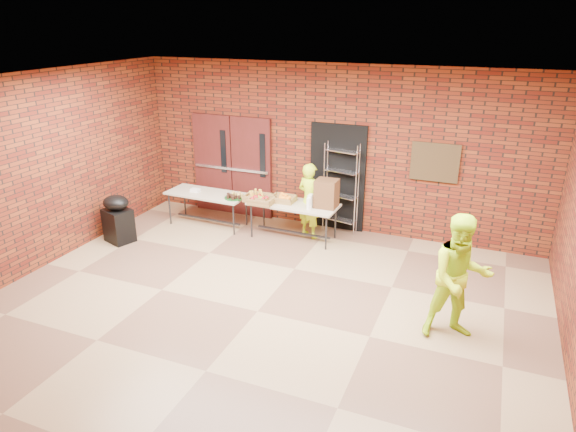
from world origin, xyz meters
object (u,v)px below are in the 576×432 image
object	(u,v)px
wire_rack	(341,188)
coffee_dispenser	(326,193)
table_left	(207,196)
volunteer_woman	(310,201)
table_right	(293,206)
volunteer_man	(460,278)
covered_grill	(118,219)

from	to	relation	value
wire_rack	coffee_dispenser	bearing A→B (deg)	-86.87
table_left	volunteer_woman	world-z (taller)	volunteer_woman
table_right	volunteer_man	world-z (taller)	volunteer_man
coffee_dispenser	volunteer_woman	size ratio (longest dim) A/B	0.36
table_right	covered_grill	bearing A→B (deg)	-153.05
wire_rack	volunteer_woman	xyz separation A→B (m)	(-0.47, -0.46, -0.16)
wire_rack	table_right	xyz separation A→B (m)	(-0.73, -0.65, -0.25)
table_right	volunteer_man	size ratio (longest dim) A/B	1.00
volunteer_woman	wire_rack	bearing A→B (deg)	-113.96
table_right	volunteer_man	xyz separation A→B (m)	(3.17, -2.20, 0.22)
table_right	volunteer_woman	world-z (taller)	volunteer_woman
wire_rack	table_left	bearing A→B (deg)	-152.13
table_left	covered_grill	bearing A→B (deg)	-127.61
table_right	covered_grill	size ratio (longest dim) A/B	1.88
table_right	covered_grill	world-z (taller)	covered_grill
table_right	coffee_dispenser	xyz separation A→B (m)	(0.63, 0.07, 0.32)
volunteer_woman	covered_grill	bearing A→B (deg)	47.76
table_right	coffee_dispenser	bearing A→B (deg)	7.97
table_left	volunteer_woman	distance (m)	2.12
wire_rack	coffee_dispenser	world-z (taller)	wire_rack
wire_rack	table_left	world-z (taller)	wire_rack
table_right	covered_grill	xyz separation A→B (m)	(-2.98, -1.40, -0.18)
coffee_dispenser	covered_grill	distance (m)	3.92
wire_rack	table_right	bearing A→B (deg)	-125.22
wire_rack	coffee_dispenser	size ratio (longest dim) A/B	3.41
coffee_dispenser	covered_grill	world-z (taller)	coffee_dispenser
table_right	volunteer_woman	distance (m)	0.33
coffee_dispenser	covered_grill	bearing A→B (deg)	-157.90
wire_rack	coffee_dispenser	distance (m)	0.59
table_left	volunteer_man	distance (m)	5.48
volunteer_woman	volunteer_man	bearing A→B (deg)	162.40
table_left	coffee_dispenser	xyz separation A→B (m)	(2.48, 0.10, 0.33)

